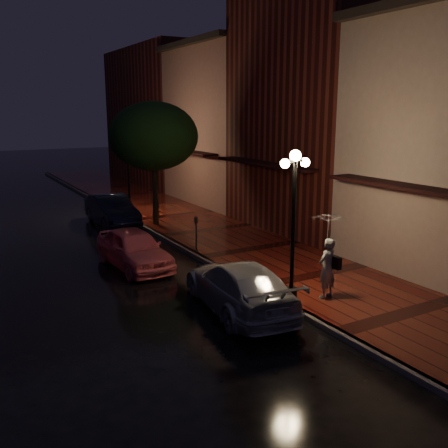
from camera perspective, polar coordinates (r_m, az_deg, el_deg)
ground at (r=18.84m, az=-2.49°, el=-4.19°), size 120.00×120.00×0.00m
sidewalk at (r=19.91m, az=3.27°, el=-3.03°), size 4.50×60.00×0.15m
curb at (r=18.82m, az=-2.50°, el=-3.97°), size 0.25×60.00×0.15m
storefront_mid at (r=23.60m, az=10.66°, el=12.60°), size 5.00×8.00×11.00m
storefront_far at (r=30.17m, az=0.54°, el=10.93°), size 5.00×8.00×9.00m
storefront_extra at (r=39.11m, az=-7.05°, el=12.02°), size 5.00×12.00×10.00m
streetlamp_near at (r=14.27m, az=7.95°, el=0.93°), size 0.96×0.36×4.31m
streetlamp_far at (r=26.61m, az=-10.88°, el=6.34°), size 0.96×0.36×4.31m
street_tree at (r=23.75m, az=-8.03°, el=9.67°), size 4.16×4.16×5.80m
pink_car at (r=18.12m, az=-10.24°, el=-2.76°), size 1.88×4.22×1.41m
navy_car at (r=24.97m, az=-12.69°, el=1.53°), size 1.61×4.54×1.49m
silver_car at (r=14.14m, az=1.75°, el=-7.11°), size 2.58×5.01×1.39m
woman_with_umbrella at (r=14.65m, az=11.82°, el=-2.08°), size 1.04×1.06×2.52m
parking_meter at (r=19.32m, az=-3.20°, el=-0.76°), size 0.14×0.11×1.36m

